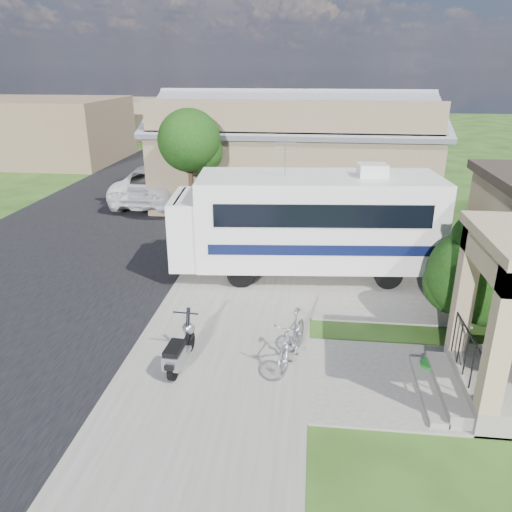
# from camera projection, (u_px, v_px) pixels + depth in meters

# --- Properties ---
(ground) EXTENTS (120.00, 120.00, 0.00)m
(ground) POSITION_uv_depth(u_px,v_px,m) (265.00, 349.00, 11.43)
(ground) COLOR #1E3B0F
(street_slab) EXTENTS (9.00, 80.00, 0.02)m
(street_slab) POSITION_uv_depth(u_px,v_px,m) (115.00, 215.00, 21.48)
(street_slab) COLOR black
(street_slab) RESTS_ON ground
(sidewalk_slab) EXTENTS (4.00, 80.00, 0.06)m
(sidewalk_slab) POSITION_uv_depth(u_px,v_px,m) (264.00, 219.00, 20.79)
(sidewalk_slab) COLOR slate
(sidewalk_slab) RESTS_ON ground
(driveway_slab) EXTENTS (7.00, 6.00, 0.05)m
(driveway_slab) POSITION_uv_depth(u_px,v_px,m) (327.00, 274.00, 15.43)
(driveway_slab) COLOR slate
(driveway_slab) RESTS_ON ground
(walk_slab) EXTENTS (4.00, 3.00, 0.05)m
(walk_slab) POSITION_uv_depth(u_px,v_px,m) (407.00, 383.00, 10.18)
(walk_slab) COLOR slate
(walk_slab) RESTS_ON ground
(warehouse) EXTENTS (12.50, 8.40, 5.04)m
(warehouse) POSITION_uv_depth(u_px,v_px,m) (294.00, 156.00, 23.66)
(warehouse) COLOR brown
(warehouse) RESTS_ON ground
(distant_bldg_far) EXTENTS (10.00, 8.00, 4.00)m
(distant_bldg_far) POSITION_uv_depth(u_px,v_px,m) (41.00, 130.00, 32.89)
(distant_bldg_far) COLOR brown
(distant_bldg_far) RESTS_ON ground
(distant_bldg_near) EXTENTS (8.00, 7.00, 3.20)m
(distant_bldg_near) POSITION_uv_depth(u_px,v_px,m) (133.00, 118.00, 43.94)
(distant_bldg_near) COLOR brown
(distant_bldg_near) RESTS_ON ground
(street_tree_a) EXTENTS (2.44, 2.40, 4.58)m
(street_tree_a) POSITION_uv_depth(u_px,v_px,m) (192.00, 144.00, 19.04)
(street_tree_a) COLOR #302215
(street_tree_a) RESTS_ON ground
(street_tree_b) EXTENTS (2.44, 2.40, 4.73)m
(street_tree_b) POSITION_uv_depth(u_px,v_px,m) (233.00, 115.00, 28.25)
(street_tree_b) COLOR #302215
(street_tree_b) RESTS_ON ground
(street_tree_c) EXTENTS (2.44, 2.40, 4.42)m
(street_tree_c) POSITION_uv_depth(u_px,v_px,m) (252.00, 107.00, 36.69)
(street_tree_c) COLOR #302215
(street_tree_c) RESTS_ON ground
(motorhome) EXTENTS (8.04, 3.16, 4.02)m
(motorhome) POSITION_uv_depth(u_px,v_px,m) (308.00, 220.00, 14.92)
(motorhome) COLOR silver
(motorhome) RESTS_ON ground
(shrub) EXTENTS (2.44, 2.32, 2.99)m
(shrub) POSITION_uv_depth(u_px,v_px,m) (477.00, 270.00, 11.83)
(shrub) COLOR #302215
(shrub) RESTS_ON ground
(scooter) EXTENTS (0.56, 1.61, 1.06)m
(scooter) POSITION_uv_depth(u_px,v_px,m) (179.00, 350.00, 10.49)
(scooter) COLOR black
(scooter) RESTS_ON ground
(bicycle) EXTENTS (0.97, 1.96, 1.13)m
(bicycle) POSITION_uv_depth(u_px,v_px,m) (292.00, 341.00, 10.64)
(bicycle) COLOR #97979E
(bicycle) RESTS_ON ground
(pickup_truck) EXTENTS (3.02, 6.26, 1.72)m
(pickup_truck) POSITION_uv_depth(u_px,v_px,m) (159.00, 183.00, 23.50)
(pickup_truck) COLOR white
(pickup_truck) RESTS_ON ground
(van) EXTENTS (2.63, 6.00, 1.72)m
(van) POSITION_uv_depth(u_px,v_px,m) (189.00, 158.00, 29.79)
(van) COLOR white
(van) RESTS_ON ground
(garden_hose) EXTENTS (0.44, 0.44, 0.20)m
(garden_hose) POSITION_uv_depth(u_px,v_px,m) (431.00, 368.00, 10.53)
(garden_hose) COLOR #156A1A
(garden_hose) RESTS_ON ground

